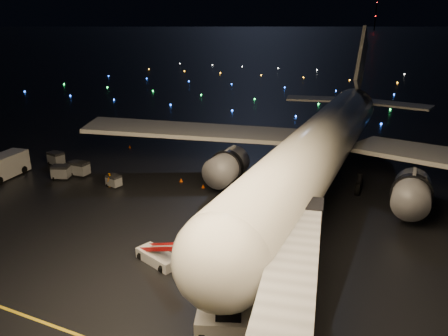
{
  "coord_description": "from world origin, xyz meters",
  "views": [
    {
      "loc": [
        22.73,
        -27.73,
        20.08
      ],
      "look_at": [
        4.77,
        12.0,
        5.0
      ],
      "focal_mm": 35.0,
      "sensor_mm": 36.0,
      "label": 1
    }
  ],
  "objects_px": {
    "airliner": "(329,110)",
    "belt_loader": "(157,247)",
    "baggage_cart_1": "(77,168)",
    "baggage_cart_2": "(80,169)",
    "baggage_cart_3": "(56,158)",
    "baggage_cart_4": "(61,172)",
    "crew_c": "(110,180)",
    "service_truck": "(4,166)",
    "pushback_tug": "(229,320)",
    "baggage_cart_0": "(114,181)"
  },
  "relations": [
    {
      "from": "airliner",
      "to": "belt_loader",
      "type": "distance_m",
      "value": 27.97
    },
    {
      "from": "baggage_cart_1",
      "to": "baggage_cart_2",
      "type": "height_order",
      "value": "baggage_cart_2"
    },
    {
      "from": "baggage_cart_1",
      "to": "baggage_cart_2",
      "type": "bearing_deg",
      "value": -1.59
    },
    {
      "from": "belt_loader",
      "to": "baggage_cart_2",
      "type": "height_order",
      "value": "belt_loader"
    },
    {
      "from": "baggage_cart_3",
      "to": "baggage_cart_4",
      "type": "bearing_deg",
      "value": -28.81
    },
    {
      "from": "crew_c",
      "to": "baggage_cart_2",
      "type": "bearing_deg",
      "value": -114.43
    },
    {
      "from": "service_truck",
      "to": "baggage_cart_2",
      "type": "height_order",
      "value": "service_truck"
    },
    {
      "from": "belt_loader",
      "to": "baggage_cart_3",
      "type": "relative_size",
      "value": 2.81
    },
    {
      "from": "airliner",
      "to": "crew_c",
      "type": "distance_m",
      "value": 28.31
    },
    {
      "from": "airliner",
      "to": "baggage_cart_3",
      "type": "distance_m",
      "value": 38.53
    },
    {
      "from": "pushback_tug",
      "to": "baggage_cart_0",
      "type": "distance_m",
      "value": 30.36
    },
    {
      "from": "airliner",
      "to": "baggage_cart_0",
      "type": "distance_m",
      "value": 27.96
    },
    {
      "from": "baggage_cart_1",
      "to": "baggage_cart_3",
      "type": "bearing_deg",
      "value": 176.83
    },
    {
      "from": "baggage_cart_4",
      "to": "airliner",
      "type": "bearing_deg",
      "value": -0.25
    },
    {
      "from": "baggage_cart_3",
      "to": "service_truck",
      "type": "bearing_deg",
      "value": -97.18
    },
    {
      "from": "belt_loader",
      "to": "baggage_cart_2",
      "type": "xyz_separation_m",
      "value": [
        -21.37,
        14.44,
        -0.53
      ]
    },
    {
      "from": "belt_loader",
      "to": "crew_c",
      "type": "relative_size",
      "value": 3.25
    },
    {
      "from": "airliner",
      "to": "baggage_cart_3",
      "type": "height_order",
      "value": "airliner"
    },
    {
      "from": "pushback_tug",
      "to": "service_truck",
      "type": "relative_size",
      "value": 0.53
    },
    {
      "from": "pushback_tug",
      "to": "baggage_cart_2",
      "type": "relative_size",
      "value": 1.98
    },
    {
      "from": "airliner",
      "to": "service_truck",
      "type": "height_order",
      "value": "airliner"
    },
    {
      "from": "belt_loader",
      "to": "baggage_cart_1",
      "type": "xyz_separation_m",
      "value": [
        -22.23,
        14.71,
        -0.63
      ]
    },
    {
      "from": "airliner",
      "to": "baggage_cart_4",
      "type": "xyz_separation_m",
      "value": [
        -31.64,
        -12.91,
        -8.44
      ]
    },
    {
      "from": "baggage_cart_1",
      "to": "baggage_cart_3",
      "type": "relative_size",
      "value": 0.92
    },
    {
      "from": "baggage_cart_0",
      "to": "baggage_cart_1",
      "type": "relative_size",
      "value": 0.88
    },
    {
      "from": "crew_c",
      "to": "baggage_cart_2",
      "type": "distance_m",
      "value": 6.6
    },
    {
      "from": "baggage_cart_3",
      "to": "baggage_cart_4",
      "type": "relative_size",
      "value": 1.01
    },
    {
      "from": "service_truck",
      "to": "crew_c",
      "type": "bearing_deg",
      "value": 3.67
    },
    {
      "from": "baggage_cart_1",
      "to": "baggage_cart_0",
      "type": "bearing_deg",
      "value": 2.67
    },
    {
      "from": "baggage_cart_2",
      "to": "baggage_cart_4",
      "type": "xyz_separation_m",
      "value": [
        -1.42,
        -2.02,
        -0.03
      ]
    },
    {
      "from": "baggage_cart_0",
      "to": "baggage_cart_2",
      "type": "bearing_deg",
      "value": 178.85
    },
    {
      "from": "pushback_tug",
      "to": "belt_loader",
      "type": "bearing_deg",
      "value": 128.42
    },
    {
      "from": "pushback_tug",
      "to": "baggage_cart_3",
      "type": "relative_size",
      "value": 2.03
    },
    {
      "from": "baggage_cart_0",
      "to": "baggage_cart_3",
      "type": "xyz_separation_m",
      "value": [
        -13.03,
        3.66,
        0.17
      ]
    },
    {
      "from": "baggage_cart_1",
      "to": "baggage_cart_4",
      "type": "xyz_separation_m",
      "value": [
        -0.56,
        -2.29,
        0.07
      ]
    },
    {
      "from": "pushback_tug",
      "to": "belt_loader",
      "type": "relative_size",
      "value": 0.72
    },
    {
      "from": "pushback_tug",
      "to": "baggage_cart_0",
      "type": "xyz_separation_m",
      "value": [
        -23.93,
        18.68,
        -0.3
      ]
    },
    {
      "from": "baggage_cart_2",
      "to": "service_truck",
      "type": "bearing_deg",
      "value": -152.96
    },
    {
      "from": "baggage_cart_1",
      "to": "service_truck",
      "type": "bearing_deg",
      "value": -132.17
    },
    {
      "from": "pushback_tug",
      "to": "service_truck",
      "type": "bearing_deg",
      "value": 138.55
    },
    {
      "from": "service_truck",
      "to": "baggage_cart_2",
      "type": "distance_m",
      "value": 9.79
    },
    {
      "from": "pushback_tug",
      "to": "baggage_cart_1",
      "type": "relative_size",
      "value": 2.21
    },
    {
      "from": "baggage_cart_1",
      "to": "baggage_cart_2",
      "type": "xyz_separation_m",
      "value": [
        0.86,
        -0.27,
        0.09
      ]
    },
    {
      "from": "baggage_cart_3",
      "to": "baggage_cart_0",
      "type": "bearing_deg",
      "value": -4.17
    },
    {
      "from": "crew_c",
      "to": "belt_loader",
      "type": "bearing_deg",
      "value": 41.19
    },
    {
      "from": "airliner",
      "to": "belt_loader",
      "type": "relative_size",
      "value": 10.85
    },
    {
      "from": "service_truck",
      "to": "baggage_cart_2",
      "type": "relative_size",
      "value": 3.77
    },
    {
      "from": "service_truck",
      "to": "baggage_cart_4",
      "type": "bearing_deg",
      "value": 12.7
    },
    {
      "from": "service_truck",
      "to": "baggage_cart_3",
      "type": "relative_size",
      "value": 3.86
    },
    {
      "from": "service_truck",
      "to": "baggage_cart_0",
      "type": "xyz_separation_m",
      "value": [
        15.31,
        3.09,
        -0.79
      ]
    }
  ]
}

